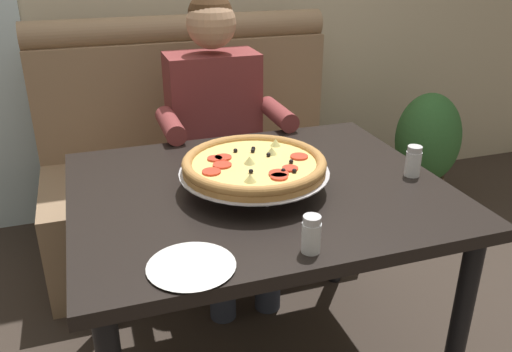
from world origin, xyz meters
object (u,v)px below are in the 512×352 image
Objects in this scene: booth_bench at (198,172)px; dining_table at (259,211)px; potted_plant at (427,147)px; plate_near_left at (191,264)px; pizza at (254,165)px; diner_main at (220,129)px; shaker_oregano at (312,237)px; shaker_parmesan at (413,163)px.

booth_bench reaches higher than dining_table.
dining_table is 1.67× the size of potted_plant.
potted_plant is at bearing 34.63° from dining_table.
booth_bench is at bearing 77.26° from plate_near_left.
potted_plant is (1.61, 1.29, -0.37)m from plate_near_left.
pizza reaches higher than dining_table.
booth_bench is 6.83× the size of plate_near_left.
dining_table is at bearing -94.15° from diner_main.
diner_main is at bearing -169.95° from potted_plant.
diner_main is 1.32m from potted_plant.
shaker_oregano is (-0.05, -1.09, 0.08)m from diner_main.
plate_near_left reaches higher than dining_table.
diner_main is 12.33× the size of shaker_parmesan.
dining_table is 0.53m from shaker_parmesan.
dining_table is at bearing 170.86° from shaker_parmesan.
booth_bench is at bearing 100.54° from diner_main.
shaker_oregano is at bearing -89.86° from booth_bench.
booth_bench is 1.16× the size of diner_main.
pizza is at bearing 52.54° from plate_near_left.
plate_near_left is at bearing 175.46° from shaker_oregano.
diner_main reaches higher than shaker_parmesan.
shaker_oregano is 1.90m from potted_plant.
pizza reaches higher than shaker_parmesan.
shaker_parmesan is at bearing -9.14° from dining_table.
plate_near_left is (-0.28, -0.36, -0.07)m from pizza.
shaker_parmesan is (0.51, 0.32, 0.00)m from shaker_oregano.
plate_near_left is (-0.30, -1.33, 0.36)m from booth_bench.
plate_near_left is at bearing -159.76° from shaker_parmesan.
booth_bench is 0.99m from dining_table.
dining_table is 0.17m from pizza.
dining_table reaches higher than potted_plant.
potted_plant is at bearing 34.66° from pizza.
shaker_parmesan is at bearing 20.24° from plate_near_left.
dining_table is at bearing 36.10° from pizza.
potted_plant is at bearing -1.84° from booth_bench.
shaker_parmesan reaches higher than dining_table.
shaker_oregano is at bearing -134.97° from potted_plant.
potted_plant is at bearing 38.58° from plate_near_left.
pizza is at bearing -91.26° from booth_bench.
diner_main is at bearing 84.22° from pizza.
booth_bench reaches higher than shaker_oregano.
dining_table is 11.33× the size of shaker_parmesan.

